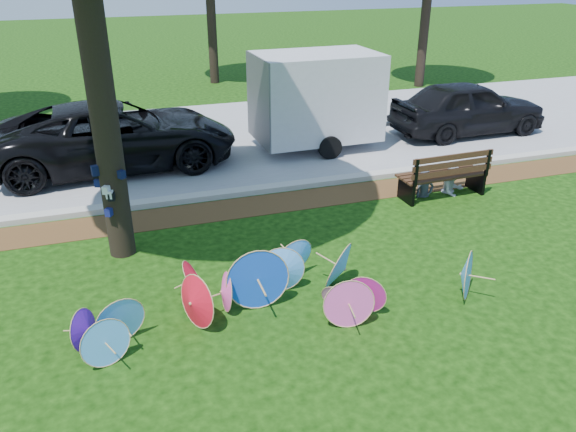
% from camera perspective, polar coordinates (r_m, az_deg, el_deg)
% --- Properties ---
extents(ground, '(90.00, 90.00, 0.00)m').
position_cam_1_polar(ground, '(7.88, 1.11, -12.38)').
color(ground, black).
rests_on(ground, ground).
extents(mulch_strip, '(90.00, 1.00, 0.01)m').
position_cam_1_polar(mulch_strip, '(11.63, -6.19, 0.66)').
color(mulch_strip, '#472D16').
rests_on(mulch_strip, ground).
extents(curb, '(90.00, 0.30, 0.12)m').
position_cam_1_polar(curb, '(12.24, -6.92, 2.19)').
color(curb, '#B7B5AD').
rests_on(curb, ground).
extents(street, '(90.00, 8.00, 0.01)m').
position_cam_1_polar(street, '(16.11, -9.97, 7.47)').
color(street, gray).
rests_on(street, ground).
extents(parasol_pile, '(6.01, 1.97, 0.96)m').
position_cam_1_polar(parasol_pile, '(8.25, -1.63, -7.26)').
color(parasol_pile, '#5D18C0').
rests_on(parasol_pile, ground).
extents(black_van, '(5.84, 2.82, 1.60)m').
position_cam_1_polar(black_van, '(14.30, -17.12, 7.82)').
color(black_van, black).
rests_on(black_van, ground).
extents(dark_pickup, '(4.53, 1.87, 1.53)m').
position_cam_1_polar(dark_pickup, '(17.23, 17.83, 10.45)').
color(dark_pickup, black).
rests_on(dark_pickup, ground).
extents(cargo_trailer, '(3.17, 2.05, 2.80)m').
position_cam_1_polar(cargo_trailer, '(15.04, 2.90, 12.07)').
color(cargo_trailer, silver).
rests_on(cargo_trailer, ground).
extents(park_bench, '(2.00, 0.82, 1.03)m').
position_cam_1_polar(park_bench, '(12.52, 15.35, 4.24)').
color(park_bench, black).
rests_on(park_bench, ground).
extents(person_left, '(0.44, 0.29, 1.19)m').
position_cam_1_polar(person_left, '(12.35, 13.90, 4.51)').
color(person_left, '#39404E').
rests_on(person_left, ground).
extents(person_right, '(0.68, 0.57, 1.25)m').
position_cam_1_polar(person_right, '(12.72, 16.62, 4.92)').
color(person_right, '#B3B4BC').
rests_on(person_right, ground).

